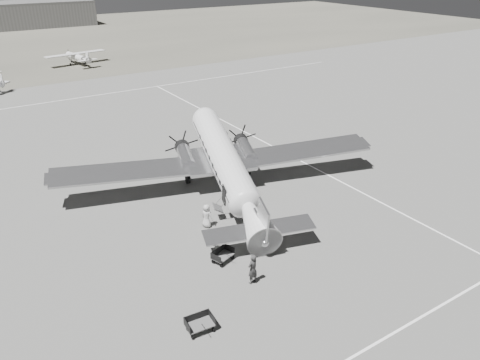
% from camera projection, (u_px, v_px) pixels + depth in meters
% --- Properties ---
extents(ground, '(260.00, 260.00, 0.00)m').
position_uv_depth(ground, '(228.00, 224.00, 34.15)').
color(ground, slate).
rests_on(ground, ground).
extents(taxi_line_near, '(60.00, 0.15, 0.01)m').
position_uv_depth(taxi_line_near, '(373.00, 345.00, 23.54)').
color(taxi_line_near, white).
rests_on(taxi_line_near, ground).
extents(taxi_line_right, '(0.15, 80.00, 0.01)m').
position_uv_depth(taxi_line_right, '(347.00, 185.00, 40.01)').
color(taxi_line_right, white).
rests_on(taxi_line_right, ground).
extents(taxi_line_horizon, '(90.00, 0.15, 0.01)m').
position_uv_depth(taxi_line_horizon, '(77.00, 98.00, 64.44)').
color(taxi_line_horizon, white).
rests_on(taxi_line_horizon, ground).
extents(grass_infield, '(260.00, 90.00, 0.01)m').
position_uv_depth(grass_infield, '(10.00, 42.00, 106.11)').
color(grass_infield, '#656155').
rests_on(grass_infield, ground).
extents(hangar_main, '(42.00, 14.00, 6.60)m').
position_uv_depth(hangar_main, '(11.00, 15.00, 126.06)').
color(hangar_main, slate).
rests_on(hangar_main, ground).
extents(dc3_airliner, '(31.74, 25.95, 5.25)m').
position_uv_depth(dc3_airliner, '(226.00, 166.00, 37.16)').
color(dc3_airliner, '#B1B1B4').
rests_on(dc3_airliner, ground).
extents(light_plane_right, '(12.36, 10.66, 2.28)m').
position_uv_depth(light_plane_right, '(77.00, 58.00, 83.82)').
color(light_plane_right, silver).
rests_on(light_plane_right, ground).
extents(baggage_cart_near, '(1.75, 1.48, 0.84)m').
position_uv_depth(baggage_cart_near, '(223.00, 256.00, 29.85)').
color(baggage_cart_near, '#525252').
rests_on(baggage_cart_near, ground).
extents(baggage_cart_far, '(1.62, 1.21, 0.87)m').
position_uv_depth(baggage_cart_far, '(200.00, 324.00, 24.27)').
color(baggage_cart_far, '#525252').
rests_on(baggage_cart_far, ground).
extents(ground_crew, '(0.80, 0.61, 1.96)m').
position_uv_depth(ground_crew, '(253.00, 269.00, 27.66)').
color(ground_crew, '#303030').
rests_on(ground_crew, ground).
extents(ramp_agent, '(0.63, 0.80, 1.62)m').
position_uv_depth(ramp_agent, '(218.00, 240.00, 30.78)').
color(ramp_agent, '#B8B8B6').
rests_on(ramp_agent, ground).
extents(passenger, '(0.88, 1.03, 1.78)m').
position_uv_depth(passenger, '(207.00, 216.00, 33.49)').
color(passenger, '#BCBCBA').
rests_on(passenger, ground).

